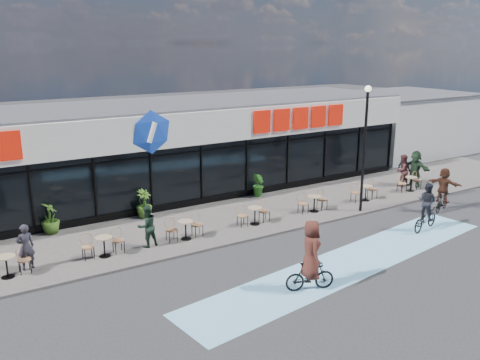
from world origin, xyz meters
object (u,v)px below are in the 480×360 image
object	(u,v)px
patron_right	(147,226)
cyclist_b	(443,191)
pedestrian_c	(402,170)
cyclist_a	(426,212)
pedestrian_b	(404,170)
potted_plant_mid	(144,203)
potted_plant_left	(50,218)
lamp_post	(365,139)
patron_left	(26,247)
pedestrian_a	(415,169)
potted_plant_right	(259,185)

from	to	relation	value
patron_right	cyclist_b	size ratio (longest dim) A/B	0.78
pedestrian_c	cyclist_a	world-z (taller)	cyclist_a
pedestrian_c	cyclist_b	xyz separation A→B (m)	(-1.53, -3.72, 0.04)
patron_right	pedestrian_b	distance (m)	15.06
potted_plant_mid	pedestrian_c	distance (m)	13.76
potted_plant_left	cyclist_a	size ratio (longest dim) A/B	0.63
potted_plant_mid	pedestrian_c	size ratio (longest dim) A/B	0.73
potted_plant_mid	pedestrian_c	bearing A→B (deg)	-9.97
lamp_post	potted_plant_left	size ratio (longest dim) A/B	4.44
patron_left	pedestrian_a	xyz separation A→B (m)	(19.37, 0.18, 0.17)
pedestrian_c	potted_plant_left	bearing A→B (deg)	-10.88
potted_plant_right	patron_right	xyz separation A→B (m)	(-7.05, -3.13, 0.19)
potted_plant_left	potted_plant_mid	xyz separation A→B (m)	(3.91, -0.08, -0.01)
potted_plant_right	patron_left	distance (m)	11.61
potted_plant_right	pedestrian_c	xyz separation A→B (m)	(7.61, -2.29, 0.24)
patron_right	pedestrian_c	distance (m)	14.69
patron_left	pedestrian_c	bearing A→B (deg)	174.77
lamp_post	patron_left	bearing A→B (deg)	174.47
potted_plant_left	patron_left	bearing A→B (deg)	-114.62
patron_left	cyclist_a	world-z (taller)	cyclist_a
potted_plant_mid	cyclist_a	distance (m)	11.90
potted_plant_right	patron_right	bearing A→B (deg)	-156.08
lamp_post	patron_right	world-z (taller)	lamp_post
potted_plant_mid	potted_plant_right	bearing A→B (deg)	-0.89
potted_plant_mid	pedestrian_a	xyz separation A→B (m)	(14.07, -2.79, 0.34)
potted_plant_left	pedestrian_c	xyz separation A→B (m)	(17.46, -2.46, 0.22)
potted_plant_left	patron_right	world-z (taller)	patron_right
potted_plant_mid	potted_plant_right	xyz separation A→B (m)	(5.94, -0.09, -0.01)
potted_plant_right	patron_right	size ratio (longest dim) A/B	0.76
potted_plant_left	potted_plant_mid	bearing A→B (deg)	-1.21
potted_plant_mid	pedestrian_a	size ratio (longest dim) A/B	0.64
potted_plant_mid	cyclist_b	distance (m)	13.49
cyclist_a	cyclist_b	world-z (taller)	cyclist_b
potted_plant_mid	cyclist_a	xyz separation A→B (m)	(9.40, -7.29, 0.05)
potted_plant_left	pedestrian_c	size ratio (longest dim) A/B	0.74
potted_plant_right	cyclist_b	distance (m)	8.56
patron_right	pedestrian_b	world-z (taller)	pedestrian_b
lamp_post	pedestrian_c	bearing A→B (deg)	21.77
patron_left	potted_plant_left	bearing A→B (deg)	-121.63
potted_plant_left	patron_right	xyz separation A→B (m)	(2.79, -3.30, 0.17)
pedestrian_b	pedestrian_c	bearing A→B (deg)	124.31
lamp_post	potted_plant_right	world-z (taller)	lamp_post
potted_plant_right	pedestrian_a	bearing A→B (deg)	-18.36
patron_right	pedestrian_a	distance (m)	15.19
lamp_post	patron_right	xyz separation A→B (m)	(-9.80, 1.10, -2.51)
lamp_post	potted_plant_mid	bearing A→B (deg)	153.56
patron_right	pedestrian_b	size ratio (longest dim) A/B	1.00
lamp_post	pedestrian_a	bearing A→B (deg)	15.90
potted_plant_right	cyclist_b	xyz separation A→B (m)	(6.09, -6.01, 0.28)
patron_right	cyclist_a	bearing A→B (deg)	149.62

